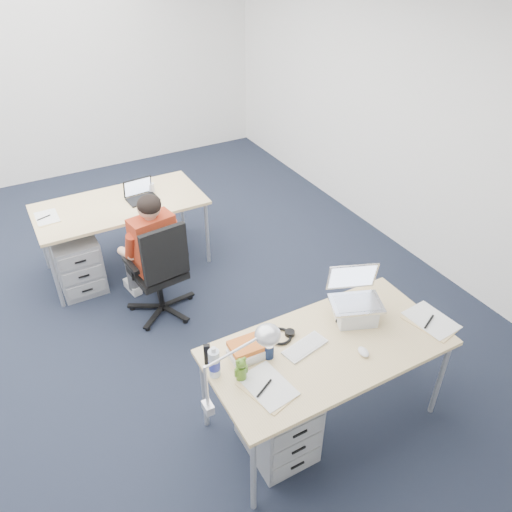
# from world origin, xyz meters

# --- Properties ---
(floor) EXTENTS (7.00, 7.00, 0.00)m
(floor) POSITION_xyz_m (0.00, 0.00, 0.00)
(floor) COLOR black
(floor) RESTS_ON ground
(room) EXTENTS (6.02, 7.02, 2.80)m
(room) POSITION_xyz_m (0.00, 0.00, 1.71)
(room) COLOR white
(room) RESTS_ON ground
(desk_near) EXTENTS (1.60, 0.80, 0.73)m
(desk_near) POSITION_xyz_m (0.90, -1.60, 0.68)
(desk_near) COLOR #D3B479
(desk_near) RESTS_ON ground
(desk_far) EXTENTS (1.60, 0.80, 0.73)m
(desk_far) POSITION_xyz_m (0.26, 0.95, 0.68)
(desk_far) COLOR #D3B479
(desk_far) RESTS_ON ground
(office_chair) EXTENTS (0.68, 0.68, 0.98)m
(office_chair) POSITION_xyz_m (0.31, 0.07, 0.28)
(office_chair) COLOR black
(office_chair) RESTS_ON ground
(seated_person) EXTENTS (0.42, 0.68, 1.18)m
(seated_person) POSITION_xyz_m (0.29, 0.23, 0.59)
(seated_person) COLOR #A63117
(seated_person) RESTS_ON ground
(drawer_pedestal_near) EXTENTS (0.40, 0.50, 0.55)m
(drawer_pedestal_near) POSITION_xyz_m (0.50, -1.64, 0.28)
(drawer_pedestal_near) COLOR #9FA1A4
(drawer_pedestal_near) RESTS_ON ground
(drawer_pedestal_far) EXTENTS (0.40, 0.50, 0.55)m
(drawer_pedestal_far) POSITION_xyz_m (-0.26, 0.83, 0.28)
(drawer_pedestal_far) COLOR #9FA1A4
(drawer_pedestal_far) RESTS_ON ground
(silver_laptop) EXTENTS (0.42, 0.38, 0.37)m
(silver_laptop) POSITION_xyz_m (1.21, -1.47, 0.91)
(silver_laptop) COLOR silver
(silver_laptop) RESTS_ON desk_near
(wireless_keyboard) EXTENTS (0.33, 0.19, 0.02)m
(wireless_keyboard) POSITION_xyz_m (0.76, -1.54, 0.74)
(wireless_keyboard) COLOR white
(wireless_keyboard) RESTS_ON desk_near
(computer_mouse) EXTENTS (0.07, 0.10, 0.03)m
(computer_mouse) POSITION_xyz_m (1.05, -1.77, 0.75)
(computer_mouse) COLOR white
(computer_mouse) RESTS_ON desk_near
(headphones) EXTENTS (0.23, 0.19, 0.03)m
(headphones) POSITION_xyz_m (0.66, -1.38, 0.75)
(headphones) COLOR black
(headphones) RESTS_ON desk_near
(can_koozie) EXTENTS (0.07, 0.07, 0.11)m
(can_koozie) POSITION_xyz_m (0.51, -1.49, 0.78)
(can_koozie) COLOR #162446
(can_koozie) RESTS_ON desk_near
(water_bottle) EXTENTS (0.09, 0.09, 0.23)m
(water_bottle) POSITION_xyz_m (0.15, -1.47, 0.84)
(water_bottle) COLOR silver
(water_bottle) RESTS_ON desk_near
(bear_figurine) EXTENTS (0.11, 0.09, 0.17)m
(bear_figurine) POSITION_xyz_m (0.28, -1.57, 0.82)
(bear_figurine) COLOR #386D1D
(bear_figurine) RESTS_ON desk_near
(book_stack) EXTENTS (0.23, 0.17, 0.10)m
(book_stack) POSITION_xyz_m (0.40, -1.42, 0.78)
(book_stack) COLOR silver
(book_stack) RESTS_ON desk_near
(cordless_phone) EXTENTS (0.05, 0.04, 0.16)m
(cordless_phone) POSITION_xyz_m (0.15, -1.36, 0.81)
(cordless_phone) COLOR black
(cordless_phone) RESTS_ON desk_near
(papers_left) EXTENTS (0.29, 0.37, 0.01)m
(papers_left) POSITION_xyz_m (0.37, -1.72, 0.74)
(papers_left) COLOR #E9C887
(papers_left) RESTS_ON desk_near
(papers_right) EXTENTS (0.28, 0.37, 0.01)m
(papers_right) POSITION_xyz_m (1.65, -1.76, 0.74)
(papers_right) COLOR #E9C887
(papers_right) RESTS_ON desk_near
(sunglasses) EXTENTS (0.10, 0.05, 0.02)m
(sunglasses) POSITION_xyz_m (1.12, -1.44, 0.74)
(sunglasses) COLOR black
(sunglasses) RESTS_ON desk_near
(desk_lamp) EXTENTS (0.46, 0.24, 0.49)m
(desk_lamp) POSITION_xyz_m (0.15, -1.69, 0.98)
(desk_lamp) COLOR silver
(desk_lamp) RESTS_ON desk_near
(dark_laptop) EXTENTS (0.31, 0.30, 0.21)m
(dark_laptop) POSITION_xyz_m (0.48, 0.90, 0.83)
(dark_laptop) COLOR black
(dark_laptop) RESTS_ON desk_far
(far_cup) EXTENTS (0.08, 0.08, 0.09)m
(far_cup) POSITION_xyz_m (0.61, 1.03, 0.78)
(far_cup) COLOR white
(far_cup) RESTS_ON desk_far
(far_papers) EXTENTS (0.21, 0.29, 0.01)m
(far_papers) POSITION_xyz_m (-0.42, 0.99, 0.73)
(far_papers) COLOR white
(far_papers) RESTS_ON desk_far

